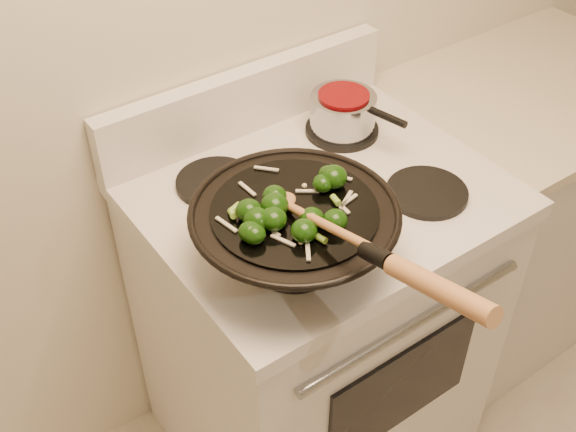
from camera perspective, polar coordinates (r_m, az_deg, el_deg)
stove at (r=1.92m, az=2.13°, el=-8.36°), size 0.78×0.67×1.08m
counter_unit at (r=2.35m, az=16.50°, el=0.21°), size 0.89×0.62×0.91m
wok at (r=1.38m, az=0.64°, el=-1.28°), size 0.40×0.67×0.26m
stirfry at (r=1.32m, az=0.15°, el=0.59°), size 0.28×0.28×0.05m
wooden_spoon at (r=1.29m, az=1.56°, el=0.03°), size 0.07×0.30×0.07m
saucepan at (r=1.76m, az=4.40°, el=8.24°), size 0.16×0.25×0.09m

